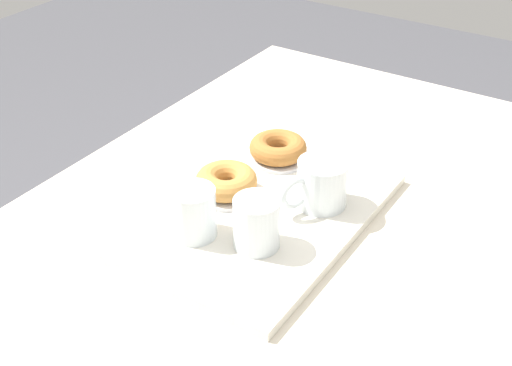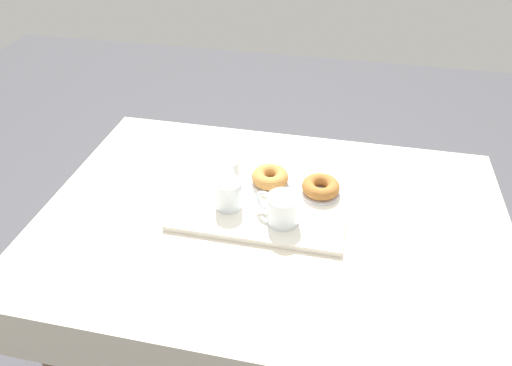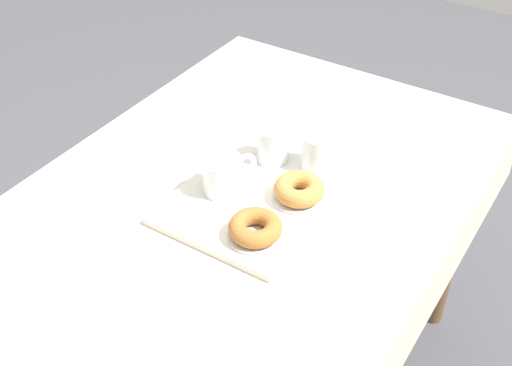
{
  "view_description": "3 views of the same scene",
  "coord_description": "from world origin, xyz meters",
  "views": [
    {
      "loc": [
        -0.84,
        -0.46,
        1.41
      ],
      "look_at": [
        0.0,
        0.08,
        0.77
      ],
      "focal_mm": 48.39,
      "sensor_mm": 36.0,
      "label": 1
    },
    {
      "loc": [
        0.15,
        -0.94,
        1.56
      ],
      "look_at": [
        -0.07,
        0.09,
        0.77
      ],
      "focal_mm": 32.14,
      "sensor_mm": 36.0,
      "label": 2
    },
    {
      "loc": [
        0.93,
        0.63,
        1.64
      ],
      "look_at": [
        -0.02,
        0.02,
        0.75
      ],
      "focal_mm": 46.43,
      "sensor_mm": 36.0,
      "label": 3
    }
  ],
  "objects": [
    {
      "name": "water_glass_near",
      "position": [
        -0.12,
        0.0,
        0.79
      ],
      "size": [
        0.07,
        0.07,
        0.08
      ],
      "color": "white",
      "rests_on": "serving_tray"
    },
    {
      "name": "sugar_donut_right",
      "position": [
        0.12,
        0.11,
        0.77
      ],
      "size": [
        0.11,
        0.11,
        0.04
      ],
      "primitive_type": "torus",
      "color": "#A3662D",
      "rests_on": "donut_plate_right"
    },
    {
      "name": "sugar_donut_left",
      "position": [
        -0.03,
        0.12,
        0.77
      ],
      "size": [
        0.11,
        0.11,
        0.04
      ],
      "primitive_type": "torus",
      "color": "#BC7F3D",
      "rests_on": "donut_plate_left"
    },
    {
      "name": "tea_mug_left",
      "position": [
        0.03,
        -0.03,
        0.78
      ],
      "size": [
        0.12,
        0.09,
        0.08
      ],
      "color": "white",
      "rests_on": "serving_tray"
    },
    {
      "name": "serving_tray",
      "position": [
        -0.04,
        0.04,
        0.74
      ],
      "size": [
        0.47,
        0.31,
        0.02
      ],
      "primitive_type": "cube",
      "color": "silver",
      "rests_on": "dining_table"
    },
    {
      "name": "dining_table",
      "position": [
        0.0,
        0.0,
        0.63
      ],
      "size": [
        1.28,
        0.88,
        0.73
      ],
      "color": "beige",
      "rests_on": "ground"
    },
    {
      "name": "donut_plate_right",
      "position": [
        0.12,
        0.11,
        0.75
      ],
      "size": [
        0.11,
        0.11,
        0.01
      ],
      "primitive_type": "cylinder",
      "color": "silver",
      "rests_on": "serving_tray"
    },
    {
      "name": "ground_plane",
      "position": [
        0.0,
        0.0,
        0.0
      ],
      "size": [
        6.0,
        6.0,
        0.0
      ],
      "primitive_type": "plane",
      "color": "#47474C"
    },
    {
      "name": "donut_plate_left",
      "position": [
        -0.03,
        0.12,
        0.75
      ],
      "size": [
        0.11,
        0.11,
        0.01
      ],
      "primitive_type": "cylinder",
      "color": "silver",
      "rests_on": "serving_tray"
    },
    {
      "name": "water_glass_far",
      "position": [
        -0.15,
        0.1,
        0.78
      ],
      "size": [
        0.07,
        0.07,
        0.08
      ],
      "color": "white",
      "rests_on": "serving_tray"
    }
  ]
}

